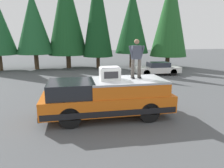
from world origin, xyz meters
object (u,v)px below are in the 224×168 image
at_px(compressor_unit, 110,73).
at_px(person_on_truck_bed, 136,58).
at_px(pickup_truck, 107,98).
at_px(parked_car_white, 157,69).

bearing_deg(compressor_unit, person_on_truck_bed, -83.29).
xyz_separation_m(compressor_unit, person_on_truck_bed, (0.14, -1.19, 0.62)).
distance_m(pickup_truck, parked_car_white, 11.19).
relative_size(pickup_truck, person_on_truck_bed, 3.28).
relative_size(compressor_unit, parked_car_white, 0.20).
relative_size(compressor_unit, person_on_truck_bed, 0.50).
xyz_separation_m(person_on_truck_bed, parked_car_white, (9.14, -4.91, -1.97)).
xyz_separation_m(compressor_unit, parked_car_white, (9.28, -6.10, -1.35)).
bearing_deg(person_on_truck_bed, compressor_unit, 96.71).
bearing_deg(person_on_truck_bed, pickup_truck, 97.19).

